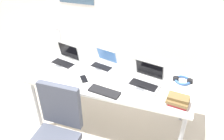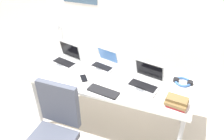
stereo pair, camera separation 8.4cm
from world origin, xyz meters
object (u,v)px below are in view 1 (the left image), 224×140
at_px(desk_lamp, 59,40).
at_px(computer_mouse, 147,68).
at_px(cell_phone, 84,79).
at_px(laptop_front_left, 145,81).
at_px(laptop_by_keyboard, 65,60).
at_px(laptop_near_lamp, 103,64).
at_px(book_stack, 178,100).
at_px(headphones, 183,80).
at_px(external_keyboard, 104,92).

relative_size(desk_lamp, computer_mouse, 4.17).
height_order(desk_lamp, cell_phone, desk_lamp).
height_order(laptop_front_left, laptop_by_keyboard, laptop_front_left).
bearing_deg(laptop_near_lamp, computer_mouse, 13.26).
bearing_deg(book_stack, laptop_by_keyboard, 166.96).
bearing_deg(cell_phone, laptop_by_keyboard, 108.75).
bearing_deg(laptop_near_lamp, cell_phone, -110.41).
distance_m(laptop_by_keyboard, cell_phone, 0.43).
xyz_separation_m(desk_lamp, headphones, (1.56, -0.13, -0.18)).
distance_m(laptop_front_left, laptop_near_lamp, 0.58).
xyz_separation_m(laptop_front_left, external_keyboard, (-0.37, -0.27, -0.04)).
height_order(cell_phone, book_stack, book_stack).
relative_size(laptop_front_left, cell_phone, 2.84).
xyz_separation_m(laptop_front_left, book_stack, (0.36, -0.21, -0.01)).
height_order(laptop_near_lamp, headphones, laptop_near_lamp).
distance_m(laptop_near_lamp, computer_mouse, 0.52).
bearing_deg(computer_mouse, headphones, -44.79).
relative_size(laptop_by_keyboard, external_keyboard, 1.13).
relative_size(computer_mouse, book_stack, 0.42).
xyz_separation_m(desk_lamp, laptop_by_keyboard, (0.17, -0.20, -0.15)).
height_order(laptop_front_left, computer_mouse, laptop_front_left).
relative_size(desk_lamp, external_keyboard, 1.21).
xyz_separation_m(laptop_by_keyboard, book_stack, (1.38, -0.32, -0.00)).
xyz_separation_m(laptop_by_keyboard, cell_phone, (0.36, -0.23, -0.04)).
relative_size(headphones, book_stack, 0.95).
bearing_deg(external_keyboard, computer_mouse, 68.67).
relative_size(desk_lamp, laptop_near_lamp, 1.19).
height_order(cell_phone, headphones, headphones).
bearing_deg(headphones, laptop_by_keyboard, -177.02).
bearing_deg(cell_phone, laptop_near_lamp, 31.49).
distance_m(computer_mouse, book_stack, 0.65).
relative_size(external_keyboard, computer_mouse, 3.44).
xyz_separation_m(laptop_near_lamp, headphones, (0.92, -0.00, -0.03)).
bearing_deg(laptop_front_left, laptop_by_keyboard, 173.75).
xyz_separation_m(desk_lamp, computer_mouse, (1.14, -0.01, -0.18)).
xyz_separation_m(laptop_near_lamp, external_keyboard, (0.18, -0.45, -0.03)).
bearing_deg(external_keyboard, desk_lamp, 152.83).
bearing_deg(computer_mouse, desk_lamp, 150.76).
bearing_deg(laptop_near_lamp, external_keyboard, -68.43).
bearing_deg(laptop_by_keyboard, external_keyboard, -30.09).
bearing_deg(computer_mouse, book_stack, -80.49).
bearing_deg(laptop_near_lamp, laptop_front_left, -18.92).
distance_m(laptop_near_lamp, cell_phone, 0.33).
relative_size(laptop_by_keyboard, book_stack, 1.65).
relative_size(laptop_by_keyboard, cell_phone, 2.74).
distance_m(desk_lamp, laptop_by_keyboard, 0.30).
bearing_deg(book_stack, external_keyboard, -175.47).
relative_size(desk_lamp, laptop_front_left, 1.04).
bearing_deg(external_keyboard, book_stack, 12.68).
height_order(desk_lamp, laptop_near_lamp, desk_lamp).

